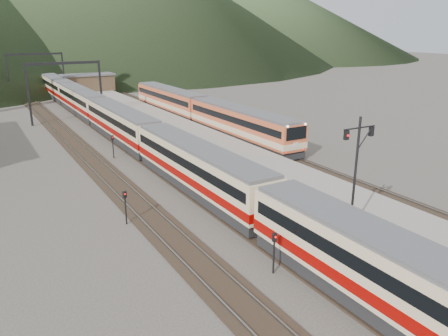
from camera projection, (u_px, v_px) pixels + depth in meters
track_main at (125, 143)px, 48.22m from camera, size 2.60×200.00×0.23m
track_far at (79, 149)px, 45.80m from camera, size 2.60×200.00×0.23m
track_second at (216, 131)px, 53.77m from camera, size 2.60×200.00×0.23m
platform at (179, 136)px, 49.15m from camera, size 8.00×100.00×1.00m
gantry_near at (65, 80)px, 57.48m from camera, size 9.55×0.25×8.00m
gantry_far at (36, 67)px, 78.00m from camera, size 9.55×0.25×8.00m
station_shed at (88, 82)px, 81.36m from camera, size 9.40×4.40×3.10m
hill_c at (220, 4)px, 233.35m from camera, size 160.00×160.00×50.00m
main_train at (121, 125)px, 48.45m from camera, size 2.70×92.63×3.29m
second_train at (201, 111)px, 56.46m from camera, size 2.82×38.44×3.44m
signal_mast at (356, 164)px, 23.67m from camera, size 2.20×0.24×6.66m
short_signal_a at (274, 248)px, 22.11m from camera, size 0.25×0.21×2.27m
short_signal_b at (113, 144)px, 42.20m from camera, size 0.25×0.21×2.27m
short_signal_c at (125, 203)px, 27.79m from camera, size 0.26×0.22×2.27m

